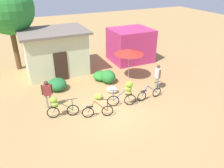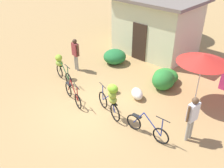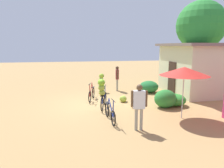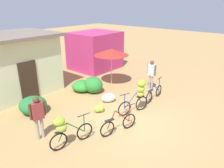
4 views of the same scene
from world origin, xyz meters
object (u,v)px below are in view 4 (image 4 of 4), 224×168
Objects in this scene: bicycle_center_loaded at (138,94)px; bicycle_by_shop at (154,93)px; market_umbrella at (111,52)px; banana_pile_on_ground at (99,108)px; produce_sack at (109,98)px; bicycle_near_pile at (119,124)px; building_low at (11,64)px; bicycle_leftmost at (65,129)px; person_vendor at (151,72)px; person_bystander at (38,114)px; shop_pink at (95,50)px.

bicycle_by_shop is (1.58, 0.07, -0.54)m from bicycle_center_loaded.
market_umbrella is 3.76× the size of banana_pile_on_ground.
bicycle_near_pile is at bearing -131.22° from produce_sack.
produce_sack is (1.04, 0.35, 0.05)m from banana_pile_on_ground.
building_low is at bearing 111.17° from bicycle_center_loaded.
banana_pile_on_ground is at bearing 18.17° from bicycle_leftmost.
person_vendor is (2.67, 0.91, 0.14)m from bicycle_center_loaded.
person_vendor is at bearing 37.36° from bicycle_by_shop.
person_bystander is (-2.80, 0.28, 0.84)m from banana_pile_on_ground.
shop_pink is at bearing 70.98° from bicycle_by_shop.
banana_pile_on_ground is (0.70, 1.63, -0.18)m from bicycle_near_pile.
bicycle_center_loaded is (1.82, 0.34, 0.53)m from bicycle_near_pile.
shop_pink is at bearing 50.18° from produce_sack.
bicycle_near_pile is at bearing -164.52° from person_vendor.
person_vendor is (3.80, -0.39, 0.85)m from banana_pile_on_ground.
bicycle_by_shop is at bearing -15.26° from person_bystander.
building_low reaches higher than person_bystander.
market_umbrella is at bearing 85.53° from bicycle_by_shop.
market_umbrella is 1.37× the size of bicycle_near_pile.
shop_pink is at bearing 49.74° from bicycle_near_pile.
bicycle_by_shop is 1.02× the size of person_bystander.
person_vendor is (-1.00, -5.25, -0.29)m from shop_pink.
bicycle_leftmost reaches higher than bicycle_near_pile.
person_vendor is (2.75, -0.74, 0.80)m from produce_sack.
shop_pink is 5.35m from person_vendor.
bicycle_near_pile is 2.64m from produce_sack.
person_bystander is at bearing 164.74° from bicycle_by_shop.
bicycle_center_loaded is at bearing -161.26° from person_vendor.
bicycle_leftmost is 0.95× the size of bicycle_by_shop.
produce_sack is at bearing 48.78° from bicycle_near_pile.
bicycle_leftmost reaches higher than banana_pile_on_ground.
market_umbrella is 3.72m from bicycle_center_loaded.
bicycle_leftmost is 1.03× the size of bicycle_near_pile.
bicycle_near_pile is (-5.50, -6.49, -0.96)m from shop_pink.
bicycle_by_shop is at bearing -24.32° from banana_pile_on_ground.
bicycle_center_loaded is (-3.68, -6.15, -0.43)m from shop_pink.
market_umbrella reaches higher than person_vendor.
produce_sack reaches higher than banana_pile_on_ground.
bicycle_by_shop is at bearing -57.08° from building_low.
bicycle_near_pile is 0.94× the size of person_vendor.
person_vendor reaches higher than produce_sack.
building_low reaches higher than bicycle_center_loaded.
produce_sack is 3.92m from person_bystander.
banana_pile_on_ground is at bearing -161.36° from produce_sack.
bicycle_leftmost is at bearing -176.01° from person_vendor.
market_umbrella reaches higher than produce_sack.
bicycle_leftmost is at bearing -161.69° from produce_sack.
bicycle_center_loaded is at bearing 10.51° from bicycle_near_pile.
bicycle_leftmost is 2.71m from banana_pile_on_ground.
banana_pile_on_ground is 0.35× the size of person_bystander.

